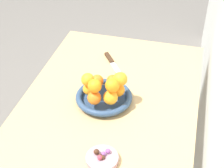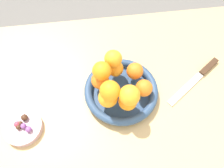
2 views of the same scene
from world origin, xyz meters
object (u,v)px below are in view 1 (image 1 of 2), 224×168
orange_7 (88,80)px  orange_8 (120,79)px  orange_3 (89,89)px  candy_dish (102,159)px  orange_6 (112,85)px  dining_table (109,116)px  orange_0 (118,90)px  candy_ball_4 (108,151)px  orange_1 (113,81)px  candy_ball_2 (100,158)px  orange_2 (97,81)px  orange_9 (95,86)px  candy_ball_1 (100,156)px  knife (113,64)px  fruit_bowl (104,98)px  candy_ball_3 (96,152)px  orange_4 (94,98)px  candy_ball_0 (103,157)px  orange_5 (110,97)px  candy_ball_5 (103,154)px

orange_7 → orange_8: bearing=103.3°
orange_3 → candy_dish: bearing=25.0°
orange_6 → dining_table: bearing=-152.7°
orange_0 → candy_dish: bearing=3.8°
orange_6 → candy_ball_4: size_ratio=3.21×
orange_1 → candy_ball_2: 0.40m
orange_2 → orange_9: 0.13m
dining_table → candy_ball_4: size_ratio=59.64×
dining_table → candy_ball_1: 0.36m
dining_table → knife: (-0.27, -0.05, 0.09)m
candy_dish → orange_7: size_ratio=2.14×
fruit_bowl → candy_ball_1: bearing=13.1°
candy_ball_3 → orange_7: bearing=-157.4°
fruit_bowl → candy_dish: 0.33m
orange_2 → orange_3: orange_2 is taller
orange_4 → orange_7: size_ratio=1.05×
orange_4 → orange_8: (-0.08, 0.09, 0.06)m
candy_ball_0 → knife: (-0.61, -0.11, -0.02)m
orange_7 → candy_ball_0: bearing=25.8°
orange_5 → candy_ball_4: (0.25, 0.06, -0.04)m
dining_table → orange_0: bearing=92.5°
orange_3 → candy_ball_4: (0.28, 0.16, -0.04)m
orange_2 → candy_ball_4: orange_2 is taller
candy_dish → candy_ball_0: (0.01, 0.00, 0.02)m
orange_3 → knife: bearing=173.6°
orange_2 → orange_5: 0.13m
orange_6 → candy_ball_0: 0.30m
orange_1 → candy_ball_5: bearing=9.2°
candy_ball_0 → candy_ball_4: (-0.03, 0.01, 0.00)m
candy_ball_5 → candy_dish: bearing=-21.5°
orange_1 → orange_5: orange_5 is taller
orange_1 → orange_5: (0.12, 0.02, 0.00)m
candy_ball_2 → orange_8: bearing=-178.5°
orange_9 → candy_ball_5: bearing=22.6°
orange_4 → orange_1: bearing=160.9°
fruit_bowl → orange_7: bearing=-73.3°
orange_6 → candy_ball_1: bearing=5.5°
orange_3 → candy_ball_4: orange_3 is taller
orange_8 → candy_ball_0: size_ratio=3.81×
orange_8 → orange_4: bearing=-49.5°
candy_ball_5 → candy_ball_2: bearing=-22.0°
orange_3 → orange_7: (0.01, -0.00, 0.05)m
candy_ball_4 → knife: (-0.58, -0.13, -0.03)m
orange_3 → candy_ball_5: bearing=26.0°
orange_1 → candy_ball_3: 0.38m
fruit_bowl → candy_ball_1: size_ratio=16.00×
knife → orange_4: bearing=1.0°
orange_8 → candy_ball_0: orange_8 is taller
dining_table → candy_ball_1: (0.33, 0.05, 0.12)m
dining_table → orange_6: 0.23m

